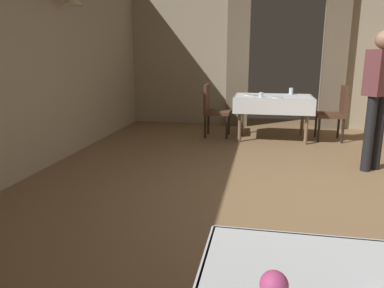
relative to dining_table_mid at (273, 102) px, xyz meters
The scene contains 10 objects.
ground 3.02m from the dining_table_mid, 85.70° to the right, with size 10.08×10.08×0.00m, color olive.
wall_back 1.53m from the dining_table_mid, 79.90° to the left, with size 6.40×0.27×3.00m.
dining_table_mid is the anchor object (origin of this frame).
chair_mid_right 1.05m from the dining_table_mid, ahead, with size 0.45×0.44×0.93m.
chair_mid_left 1.05m from the dining_table_mid, behind, with size 0.44×0.44×0.93m.
glass_mid_a 0.45m from the dining_table_mid, 42.76° to the left, with size 0.07×0.07×0.12m, color silver.
plate_mid_b 0.30m from the dining_table_mid, 78.10° to the right, with size 0.19×0.19×0.01m, color white.
glass_mid_c 0.34m from the dining_table_mid, 131.44° to the right, with size 0.07×0.07×0.08m, color silver.
plate_mid_d 0.39m from the dining_table_mid, behind, with size 0.21×0.21×0.01m, color white.
person_waiter_by_doorway 2.03m from the dining_table_mid, 52.67° to the right, with size 0.42×0.40×1.72m.
Camera 1 is at (-0.39, -3.52, 1.44)m, focal length 34.48 mm.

